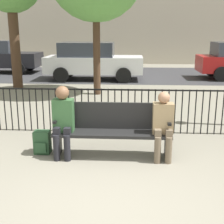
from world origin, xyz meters
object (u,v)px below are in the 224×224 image
at_px(seated_person_0, 63,118).
at_px(backpack, 42,142).
at_px(seated_person_1, 163,122).
at_px(parked_car_0, 92,60).
at_px(park_bench, 112,128).

xyz_separation_m(seated_person_0, backpack, (-0.42, 0.13, -0.50)).
distance_m(seated_person_1, parked_car_0, 8.97).
bearing_deg(seated_person_1, seated_person_0, 179.85).
height_order(seated_person_0, seated_person_1, seated_person_0).
height_order(seated_person_0, backpack, seated_person_0).
xyz_separation_m(seated_person_1, backpack, (-2.10, 0.14, -0.45)).
xyz_separation_m(park_bench, seated_person_0, (-0.83, -0.13, 0.20)).
distance_m(seated_person_0, seated_person_1, 1.68).
height_order(seated_person_1, parked_car_0, parked_car_0).
distance_m(park_bench, seated_person_1, 0.88).
bearing_deg(seated_person_0, seated_person_1, -0.15).
distance_m(seated_person_0, parked_car_0, 8.69).
xyz_separation_m(park_bench, seated_person_1, (0.85, -0.13, 0.15)).
relative_size(seated_person_1, backpack, 2.85).
relative_size(park_bench, seated_person_1, 1.73).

